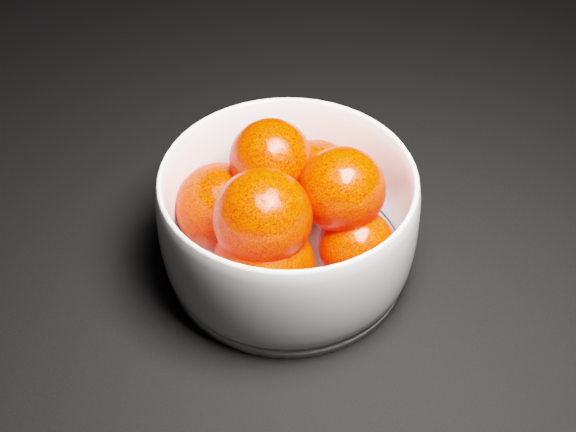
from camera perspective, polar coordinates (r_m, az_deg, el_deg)
name	(u,v)px	position (r m, az deg, el deg)	size (l,w,h in m)	color
bowl	(288,221)	(0.60, 0.00, -0.32)	(0.19, 0.19, 0.09)	white
orange_pile	(283,212)	(0.59, -0.37, 0.27)	(0.15, 0.14, 0.11)	#FF1800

